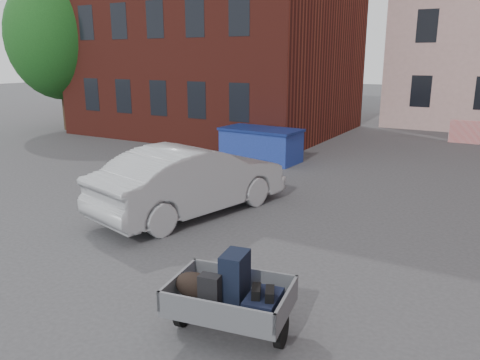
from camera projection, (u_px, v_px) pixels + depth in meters
The scene contains 6 objects.
ground at pixel (254, 246), 9.43m from camera, with size 120.00×120.00×0.00m, color #38383A.
far_building at pixel (163, 53), 36.51m from camera, with size 6.00×6.00×8.00m, color maroon.
tree at pixel (59, 27), 23.40m from camera, with size 5.28×5.28×8.30m.
trailer at pixel (229, 295), 6.27m from camera, with size 1.76×1.91×1.20m.
dumpster at pixel (261, 145), 17.05m from camera, with size 2.96×1.65×1.21m.
silver_car at pixel (192, 180), 11.30m from camera, with size 1.76×5.05×1.67m, color #A3A6AA.
Camera 1 is at (4.14, -7.75, 3.70)m, focal length 35.00 mm.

